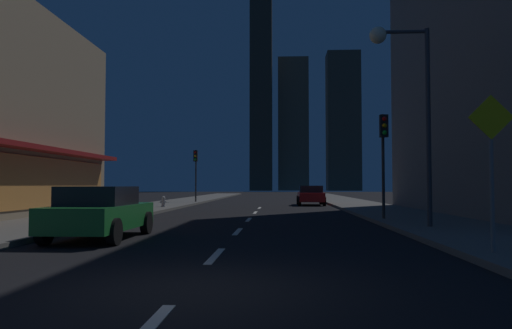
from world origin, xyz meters
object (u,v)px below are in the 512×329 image
at_px(fire_hydrant_far_left, 163,202).
at_px(street_lamp_right, 402,76).
at_px(car_parked_near, 100,212).
at_px(traffic_light_far_left, 196,164).
at_px(car_parked_far, 311,195).
at_px(traffic_light_near_right, 384,143).
at_px(pedestrian_crossing_sign, 492,159).

bearing_deg(fire_hydrant_far_left, street_lamp_right, -49.92).
height_order(car_parked_near, traffic_light_far_left, traffic_light_far_left).
height_order(car_parked_near, car_parked_far, same).
relative_size(car_parked_near, car_parked_far, 1.00).
bearing_deg(car_parked_near, car_parked_far, 72.23).
distance_m(traffic_light_near_right, pedestrian_crossing_sign, 9.49).
height_order(traffic_light_far_left, street_lamp_right, street_lamp_right).
relative_size(car_parked_near, street_lamp_right, 0.64).
xyz_separation_m(fire_hydrant_far_left, traffic_light_near_right, (11.40, -9.92, 2.74)).
xyz_separation_m(car_parked_near, fire_hydrant_far_left, (-2.30, 16.22, -0.29)).
bearing_deg(car_parked_far, car_parked_near, -107.77).
distance_m(car_parked_near, traffic_light_far_left, 25.28).
bearing_deg(traffic_light_far_left, street_lamp_right, -63.97).
bearing_deg(traffic_light_near_right, car_parked_far, 96.70).
distance_m(car_parked_near, car_parked_far, 23.59).
bearing_deg(pedestrian_crossing_sign, car_parked_far, 94.47).
xyz_separation_m(car_parked_near, pedestrian_crossing_sign, (9.20, -3.12, 1.28)).
bearing_deg(fire_hydrant_far_left, traffic_light_near_right, -41.04).
bearing_deg(fire_hydrant_far_left, pedestrian_crossing_sign, -59.26).
distance_m(car_parked_near, fire_hydrant_far_left, 16.38).
bearing_deg(pedestrian_crossing_sign, fire_hydrant_far_left, 120.74).
bearing_deg(car_parked_near, fire_hydrant_far_left, 98.07).
height_order(car_parked_far, traffic_light_near_right, traffic_light_near_right).
distance_m(traffic_light_near_right, traffic_light_far_left, 21.78).
bearing_deg(traffic_light_near_right, traffic_light_far_left, 120.34).
bearing_deg(pedestrian_crossing_sign, street_lamp_right, 92.13).
bearing_deg(fire_hydrant_far_left, traffic_light_far_left, 87.42).
bearing_deg(traffic_light_far_left, pedestrian_crossing_sign, -68.52).
xyz_separation_m(traffic_light_near_right, pedestrian_crossing_sign, (0.10, -9.42, -1.18)).
relative_size(street_lamp_right, pedestrian_crossing_sign, 2.09).
height_order(traffic_light_near_right, traffic_light_far_left, same).
bearing_deg(car_parked_near, street_lamp_right, 17.41).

